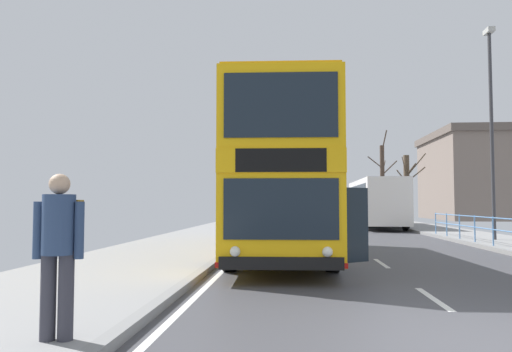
{
  "coord_description": "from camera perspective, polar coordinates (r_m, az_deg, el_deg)",
  "views": [
    {
      "loc": [
        -2.3,
        -5.81,
        1.57
      ],
      "look_at": [
        -3.36,
        8.03,
        2.35
      ],
      "focal_mm": 34.45,
      "sensor_mm": 36.0,
      "label": 1
    }
  ],
  "objects": [
    {
      "name": "double_decker_bus_main",
      "position": [
        14.49,
        2.85,
        -0.4
      ],
      "size": [
        3.41,
        10.61,
        4.36
      ],
      "color": "#F4B20F",
      "rests_on": "ground"
    },
    {
      "name": "bare_tree_far_02",
      "position": [
        37.54,
        17.12,
        -1.31
      ],
      "size": [
        2.56,
        1.47,
        5.09
      ],
      "color": "#4C3D2D",
      "rests_on": "ground"
    },
    {
      "name": "background_bus_far_lane",
      "position": [
        32.6,
        13.77,
        -2.94
      ],
      "size": [
        2.7,
        10.17,
        3.06
      ],
      "color": "white",
      "rests_on": "ground"
    },
    {
      "name": "street_lamp_far_side",
      "position": [
        22.04,
        25.66,
        6.14
      ],
      "size": [
        0.28,
        0.6,
        8.54
      ],
      "color": "#38383D",
      "rests_on": "ground"
    },
    {
      "name": "bare_tree_far_01",
      "position": [
        43.63,
        14.48,
        -0.57
      ],
      "size": [
        2.68,
        2.45,
        7.62
      ],
      "color": "#423328",
      "rests_on": "ground"
    },
    {
      "name": "background_building_00",
      "position": [
        54.22,
        25.46,
        0.05
      ],
      "size": [
        11.32,
        13.1,
        8.68
      ],
      "color": "slate",
      "rests_on": "ground"
    },
    {
      "name": "ground",
      "position": [
        6.21,
        19.9,
        -17.33
      ],
      "size": [
        15.8,
        140.0,
        0.2
      ],
      "color": "#434348"
    },
    {
      "name": "pedestrian_with_backpack",
      "position": [
        5.67,
        -21.83,
        -7.1
      ],
      "size": [
        0.55,
        0.54,
        1.75
      ],
      "color": "#383842",
      "rests_on": "ground"
    }
  ]
}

